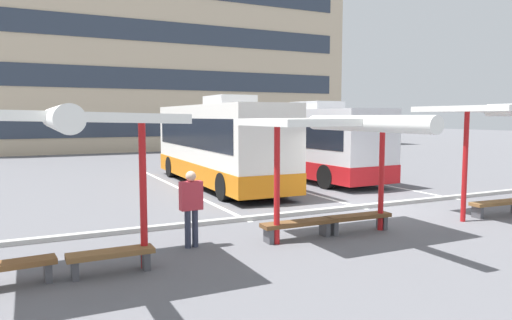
% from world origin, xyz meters
% --- Properties ---
extents(ground_plane, '(160.00, 160.00, 0.00)m').
position_xyz_m(ground_plane, '(0.00, 0.00, 0.00)').
color(ground_plane, slate).
extents(terminal_building, '(37.84, 14.38, 22.31)m').
position_xyz_m(terminal_building, '(0.03, 34.35, 9.79)').
color(terminal_building, '#C6B293').
rests_on(terminal_building, ground).
extents(coach_bus_0, '(2.74, 10.53, 3.79)m').
position_xyz_m(coach_bus_0, '(-2.36, 6.73, 1.77)').
color(coach_bus_0, silver).
rests_on(coach_bus_0, ground).
extents(coach_bus_1, '(3.08, 10.78, 3.64)m').
position_xyz_m(coach_bus_1, '(2.27, 7.60, 1.69)').
color(coach_bus_1, silver).
rests_on(coach_bus_1, ground).
extents(lane_stripe_0, '(0.16, 14.00, 0.01)m').
position_xyz_m(lane_stripe_0, '(-4.13, 6.66, 0.00)').
color(lane_stripe_0, white).
rests_on(lane_stripe_0, ground).
extents(lane_stripe_1, '(0.16, 14.00, 0.01)m').
position_xyz_m(lane_stripe_1, '(0.00, 6.66, 0.00)').
color(lane_stripe_1, white).
rests_on(lane_stripe_1, ground).
extents(lane_stripe_2, '(0.16, 14.00, 0.01)m').
position_xyz_m(lane_stripe_2, '(4.13, 6.66, 0.00)').
color(lane_stripe_2, white).
rests_on(lane_stripe_2, ground).
extents(waiting_shelter_0, '(4.10, 5.00, 3.12)m').
position_xyz_m(waiting_shelter_0, '(-9.29, -3.35, 2.90)').
color(waiting_shelter_0, red).
rests_on(waiting_shelter_0, ground).
extents(bench_0, '(1.74, 0.55, 0.45)m').
position_xyz_m(bench_0, '(-10.19, -3.13, 0.34)').
color(bench_0, brown).
rests_on(bench_0, ground).
extents(bench_1, '(1.61, 0.44, 0.45)m').
position_xyz_m(bench_1, '(-8.39, -3.16, 0.33)').
color(bench_1, brown).
rests_on(bench_1, ground).
extents(waiting_shelter_1, '(4.09, 4.61, 3.00)m').
position_xyz_m(waiting_shelter_1, '(-3.02, -2.93, 2.78)').
color(waiting_shelter_1, red).
rests_on(waiting_shelter_1, ground).
extents(bench_2, '(1.87, 0.44, 0.45)m').
position_xyz_m(bench_2, '(-3.92, -2.53, 0.34)').
color(bench_2, brown).
rests_on(bench_2, ground).
extents(bench_3, '(1.84, 0.49, 0.45)m').
position_xyz_m(bench_3, '(-2.12, -2.56, 0.34)').
color(bench_3, brown).
rests_on(bench_3, ground).
extents(bench_4, '(1.94, 0.53, 0.45)m').
position_xyz_m(bench_4, '(2.87, -2.81, 0.34)').
color(bench_4, brown).
rests_on(bench_4, ground).
extents(platform_kerb, '(44.00, 0.24, 0.12)m').
position_xyz_m(platform_kerb, '(0.00, -0.11, 0.06)').
color(platform_kerb, '#ADADA8').
rests_on(platform_kerb, ground).
extents(waiting_passenger_0, '(0.52, 0.25, 1.75)m').
position_xyz_m(waiting_passenger_0, '(-6.45, -2.09, 1.03)').
color(waiting_passenger_0, '#33384C').
rests_on(waiting_passenger_0, ground).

